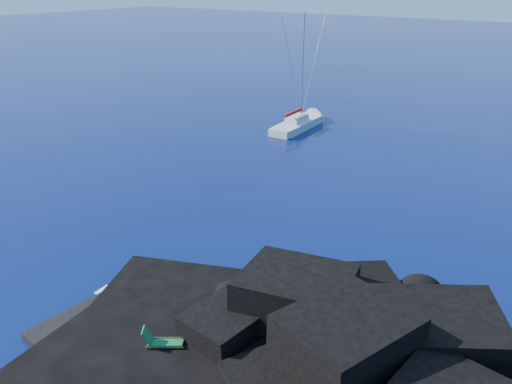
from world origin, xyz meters
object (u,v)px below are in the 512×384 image
deck_chair (165,338)px  sunbather (169,348)px  marker_cone (181,333)px  sailboat (298,128)px

deck_chair → sunbather: deck_chair is taller
deck_chair → marker_cone: size_ratio=3.51×
deck_chair → sunbather: bearing=-42.8°
marker_cone → deck_chair: bearing=-90.6°
sailboat → deck_chair: 37.36m
sailboat → marker_cone: size_ratio=24.65×
sailboat → marker_cone: (13.62, -33.79, 0.60)m
deck_chair → sailboat: bearing=76.3°
deck_chair → marker_cone: 1.05m
deck_chair → sunbather: size_ratio=0.90×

